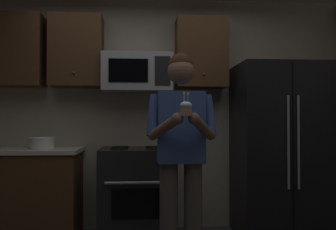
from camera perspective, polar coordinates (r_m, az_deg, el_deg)
The scene contains 9 objects.
wall_back at distance 4.31m, azimuth -2.68°, elevation 0.35°, with size 4.40×0.10×2.60m, color #B7AD99.
oven_range at distance 3.98m, azimuth -4.72°, elevation -11.65°, with size 0.76×0.70×0.93m.
microwave at distance 4.07m, azimuth -4.68°, elevation 6.37°, with size 0.74×0.41×0.40m.
refrigerator at distance 4.16m, azimuth 16.51°, elevation -5.07°, with size 0.90×0.75×1.80m.
cabinet_row_upper at distance 4.20m, azimuth -12.64°, elevation 9.33°, with size 2.78×0.36×0.76m.
counter_left at distance 4.22m, azimuth -23.01°, elevation -10.97°, with size 1.44×0.66×0.92m.
bowl_large_white at distance 4.02m, azimuth -18.62°, elevation -4.03°, with size 0.25×0.25×0.12m.
person at distance 3.07m, azimuth 1.99°, elevation -4.76°, with size 0.60×0.48×1.76m.
cupcake at distance 2.74m, azimuth 2.75°, elevation 1.02°, with size 0.09×0.09×0.17m.
Camera 1 is at (-0.13, -2.56, 1.19)m, focal length 40.18 mm.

